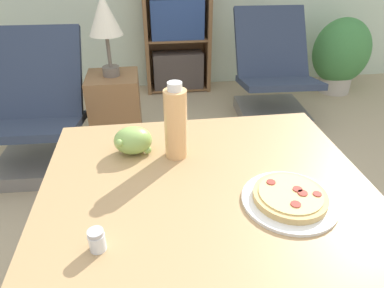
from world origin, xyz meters
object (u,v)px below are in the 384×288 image
(pizza_on_plate, at_px, (290,198))
(side_table, at_px, (117,115))
(bookshelf, at_px, (177,16))
(lounge_chair_near, at_px, (38,127))
(table_lamp, at_px, (104,19))
(potted_plant_floor, at_px, (341,55))
(drink_bottle, at_px, (176,123))
(grape_bunch, at_px, (133,141))
(salt_shaker, at_px, (97,240))
(lounge_chair_far, at_px, (272,85))

(pizza_on_plate, xyz_separation_m, side_table, (-0.61, 1.53, -0.45))
(pizza_on_plate, height_order, bookshelf, bookshelf)
(lounge_chair_near, xyz_separation_m, table_lamp, (0.52, 0.09, 0.67))
(lounge_chair_near, relative_size, potted_plant_floor, 1.19)
(drink_bottle, xyz_separation_m, lounge_chair_near, (-0.83, 1.15, -0.57))
(grape_bunch, bearing_deg, bookshelf, 80.87)
(pizza_on_plate, relative_size, table_lamp, 0.53)
(lounge_chair_near, bearing_deg, bookshelf, 51.89)
(grape_bunch, relative_size, salt_shaker, 2.23)
(salt_shaker, relative_size, potted_plant_floor, 0.08)
(grape_bunch, xyz_separation_m, side_table, (-0.17, 1.21, -0.49))
(pizza_on_plate, height_order, drink_bottle, drink_bottle)
(grape_bunch, xyz_separation_m, table_lamp, (-0.17, 1.21, 0.17))
(bookshelf, bearing_deg, table_lamp, -115.28)
(bookshelf, bearing_deg, salt_shaker, -99.40)
(drink_bottle, xyz_separation_m, salt_shaker, (-0.23, -0.39, -0.10))
(lounge_chair_far, distance_m, bookshelf, 1.14)
(bookshelf, relative_size, potted_plant_floor, 2.10)
(drink_bottle, bearing_deg, lounge_chair_near, 125.86)
(salt_shaker, xyz_separation_m, table_lamp, (-0.09, 1.63, 0.19))
(bookshelf, height_order, potted_plant_floor, bookshelf)
(salt_shaker, bearing_deg, pizza_on_plate, 10.94)
(salt_shaker, relative_size, lounge_chair_near, 0.07)
(drink_bottle, bearing_deg, side_table, 104.26)
(side_table, bearing_deg, pizza_on_plate, -68.31)
(drink_bottle, xyz_separation_m, bookshelf, (0.24, 2.42, -0.13))
(bookshelf, bearing_deg, grape_bunch, -99.13)
(drink_bottle, relative_size, side_table, 0.45)
(salt_shaker, distance_m, table_lamp, 1.65)
(bookshelf, distance_m, potted_plant_floor, 1.66)
(drink_bottle, distance_m, lounge_chair_near, 1.53)
(salt_shaker, relative_size, bookshelf, 0.04)
(table_lamp, bearing_deg, side_table, -90.00)
(salt_shaker, relative_size, table_lamp, 0.12)
(bookshelf, bearing_deg, drink_bottle, -95.60)
(potted_plant_floor, bearing_deg, side_table, -157.50)
(drink_bottle, relative_size, salt_shaker, 4.51)
(salt_shaker, xyz_separation_m, lounge_chair_far, (1.21, 2.07, -0.48))
(salt_shaker, bearing_deg, potted_plant_floor, 50.76)
(pizza_on_plate, xyz_separation_m, potted_plant_floor, (1.54, 2.42, -0.37))
(lounge_chair_near, relative_size, table_lamp, 1.74)
(salt_shaker, xyz_separation_m, side_table, (-0.09, 1.63, -0.47))
(bookshelf, xyz_separation_m, table_lamp, (-0.55, -1.17, 0.22))
(lounge_chair_far, xyz_separation_m, bookshelf, (-0.75, 0.74, 0.45))
(drink_bottle, bearing_deg, bookshelf, 84.40)
(grape_bunch, relative_size, table_lamp, 0.26)
(drink_bottle, bearing_deg, potted_plant_floor, 49.34)
(salt_shaker, xyz_separation_m, lounge_chair_near, (-0.61, 1.54, -0.48))
(side_table, relative_size, potted_plant_floor, 0.80)
(salt_shaker, relative_size, side_table, 0.10)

